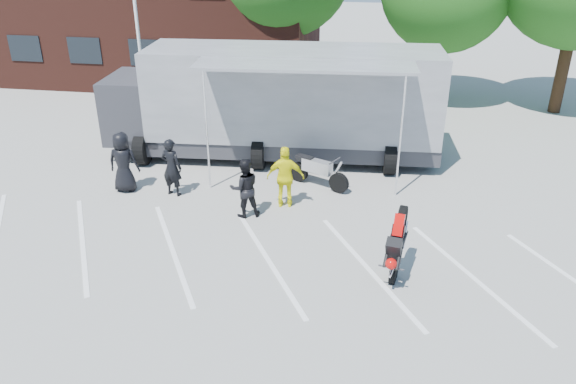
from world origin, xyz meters
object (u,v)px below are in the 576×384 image
(transporter_truck, at_px, (279,156))
(spectator_leather_c, at_px, (245,188))
(spectator_leather_b, at_px, (172,167))
(spectator_hivis, at_px, (286,177))
(parked_motorcycle, at_px, (318,187))
(spectator_leather_a, at_px, (123,162))
(stunt_bike_rider, at_px, (397,268))

(transporter_truck, distance_m, spectator_leather_c, 4.54)
(spectator_leather_b, xyz_separation_m, spectator_hivis, (3.41, -0.19, 0.02))
(spectator_hivis, bearing_deg, spectator_leather_c, 30.48)
(parked_motorcycle, height_order, spectator_leather_c, spectator_leather_c)
(parked_motorcycle, distance_m, spectator_leather_a, 5.89)
(transporter_truck, xyz_separation_m, parked_motorcycle, (1.64, -2.25, 0.00))
(spectator_leather_b, distance_m, spectator_hivis, 3.42)
(stunt_bike_rider, bearing_deg, spectator_leather_a, 170.54)
(stunt_bike_rider, bearing_deg, transporter_truck, 132.67)
(parked_motorcycle, bearing_deg, spectator_leather_b, 132.21)
(spectator_leather_a, bearing_deg, parked_motorcycle, -171.88)
(transporter_truck, height_order, spectator_hivis, transporter_truck)
(transporter_truck, xyz_separation_m, spectator_leather_a, (-4.05, -3.47, 0.92))
(stunt_bike_rider, height_order, spectator_leather_c, spectator_leather_c)
(stunt_bike_rider, distance_m, spectator_leather_c, 4.65)
(spectator_leather_b, height_order, spectator_leather_c, spectator_leather_b)
(transporter_truck, distance_m, spectator_leather_b, 4.42)
(parked_motorcycle, xyz_separation_m, spectator_hivis, (-0.77, -1.44, 0.90))
(spectator_leather_b, bearing_deg, stunt_bike_rider, 169.20)
(spectator_hivis, bearing_deg, transporter_truck, -84.02)
(parked_motorcycle, xyz_separation_m, spectator_leather_b, (-4.18, -1.26, 0.88))
(spectator_hivis, bearing_deg, parked_motorcycle, -125.37)
(transporter_truck, relative_size, spectator_leather_a, 6.34)
(stunt_bike_rider, relative_size, spectator_leather_a, 0.98)
(spectator_leather_c, bearing_deg, transporter_truck, -115.09)
(stunt_bike_rider, bearing_deg, spectator_leather_c, 165.22)
(transporter_truck, bearing_deg, spectator_leather_a, -143.33)
(transporter_truck, bearing_deg, stunt_bike_rider, -62.00)
(spectator_leather_c, relative_size, spectator_hivis, 0.94)
(spectator_leather_c, height_order, spectator_hivis, spectator_hivis)
(spectator_leather_c, bearing_deg, parked_motorcycle, -152.09)
(transporter_truck, distance_m, stunt_bike_rider, 7.58)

